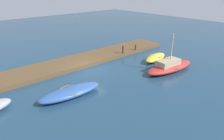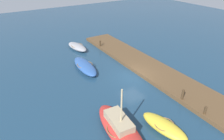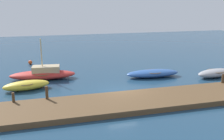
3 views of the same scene
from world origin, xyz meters
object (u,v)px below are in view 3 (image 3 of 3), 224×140
sailboat_red (43,74)px  rowboat_grey (215,73)px  rowboat_yellow (26,85)px  mooring_post_mid_east (223,78)px  motorboat_blue (153,73)px  mooring_post_mid_west (47,93)px  marker_buoy (30,62)px  mooring_post_west (13,97)px

sailboat_red → rowboat_grey: (16.85, -3.80, -0.11)m
rowboat_yellow → rowboat_grey: 18.32m
rowboat_grey → mooring_post_mid_east: size_ratio=5.40×
motorboat_blue → sailboat_red: 10.93m
mooring_post_mid_west → motorboat_blue: bearing=23.9°
motorboat_blue → marker_buoy: bearing=146.5°
mooring_post_mid_west → rowboat_grey: bearing=10.2°
motorboat_blue → rowboat_grey: (6.13, -1.65, 0.02)m
rowboat_yellow → mooring_post_mid_west: (1.64, -3.84, 0.49)m
mooring_post_mid_east → marker_buoy: 21.78m
sailboat_red → mooring_post_mid_east: size_ratio=8.01×
mooring_post_west → marker_buoy: size_ratio=1.47×
mooring_post_west → marker_buoy: mooring_post_west is taller
mooring_post_mid_west → mooring_post_mid_east: bearing=0.0°
sailboat_red → mooring_post_mid_east: 16.82m
rowboat_grey → mooring_post_mid_west: 16.94m
rowboat_yellow → sailboat_red: 3.31m
rowboat_yellow → rowboat_grey: same height
motorboat_blue → rowboat_yellow: bearing=-172.8°
rowboat_yellow → rowboat_grey: bearing=-12.3°
marker_buoy → motorboat_blue: bearing=-36.8°
sailboat_red → motorboat_blue: bearing=-6.2°
rowboat_grey → mooring_post_west: mooring_post_west is taller
motorboat_blue → mooring_post_mid_west: size_ratio=5.63×
sailboat_red → marker_buoy: (-1.48, 6.98, -0.28)m
motorboat_blue → mooring_post_mid_east: (4.66, -4.66, 0.42)m
mooring_post_mid_east → marker_buoy: bearing=140.7°
mooring_post_west → sailboat_red: bearing=72.5°
mooring_post_west → mooring_post_mid_east: size_ratio=0.87×
mooring_post_west → marker_buoy: 13.82m
mooring_post_west → mooring_post_mid_west: size_ratio=0.72×
rowboat_yellow → sailboat_red: size_ratio=0.63×
mooring_post_mid_west → marker_buoy: bearing=96.9°
rowboat_grey → mooring_post_mid_east: bearing=-124.3°
mooring_post_mid_east → marker_buoy: size_ratio=1.68×
mooring_post_mid_east → marker_buoy: mooring_post_mid_east is taller
motorboat_blue → mooring_post_mid_west: bearing=-152.8°
mooring_post_mid_east → motorboat_blue: bearing=135.0°
rowboat_yellow → rowboat_grey: (18.30, -0.83, 0.00)m
motorboat_blue → rowboat_grey: bearing=-11.8°
sailboat_red → mooring_post_mid_east: bearing=-18.8°
motorboat_blue → rowboat_yellow: 12.20m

